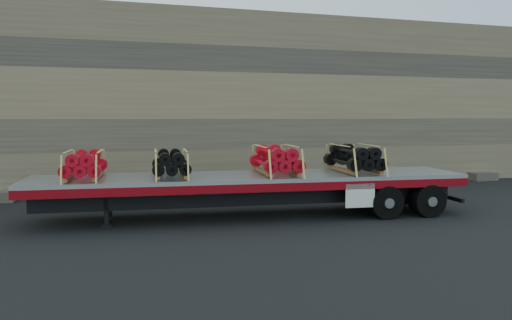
{
  "coord_description": "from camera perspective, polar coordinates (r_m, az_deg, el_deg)",
  "views": [
    {
      "loc": [
        -4.41,
        -13.84,
        2.89
      ],
      "look_at": [
        0.12,
        1.05,
        1.53
      ],
      "focal_mm": 35.0,
      "sensor_mm": 36.0,
      "label": 1
    }
  ],
  "objects": [
    {
      "name": "rock_wall",
      "position": [
        20.82,
        -4.72,
        6.66
      ],
      "size": [
        44.0,
        3.0,
        7.0
      ],
      "primitive_type": "cube",
      "color": "#7A6B54",
      "rests_on": "ground"
    },
    {
      "name": "bundle_rear",
      "position": [
        15.16,
        11.1,
        0.1
      ],
      "size": [
        1.3,
        2.3,
        0.78
      ],
      "primitive_type": null,
      "rotation": [
        0.0,
        0.0,
        -0.09
      ],
      "color": "black",
      "rests_on": "trailer"
    },
    {
      "name": "ground",
      "position": [
        14.81,
        0.74,
        -6.26
      ],
      "size": [
        120.0,
        120.0,
        0.0
      ],
      "primitive_type": "plane",
      "color": "black",
      "rests_on": "ground"
    },
    {
      "name": "bundle_front",
      "position": [
        14.1,
        -18.99,
        -0.58
      ],
      "size": [
        1.18,
        2.09,
        0.71
      ],
      "primitive_type": null,
      "rotation": [
        0.0,
        0.0,
        -0.09
      ],
      "color": "red",
      "rests_on": "trailer"
    },
    {
      "name": "bundle_midrear",
      "position": [
        14.41,
        2.27,
        -0.05
      ],
      "size": [
        1.31,
        2.31,
        0.79
      ],
      "primitive_type": null,
      "rotation": [
        0.0,
        0.0,
        -0.09
      ],
      "color": "red",
      "rests_on": "trailer"
    },
    {
      "name": "trailer",
      "position": [
        14.38,
        -0.54,
        -4.11
      ],
      "size": [
        12.47,
        3.48,
        1.23
      ],
      "primitive_type": null,
      "rotation": [
        0.0,
        0.0,
        -0.09
      ],
      "color": "#ACAEB4",
      "rests_on": "ground"
    },
    {
      "name": "bundle_midfront",
      "position": [
        14.0,
        -9.73,
        -0.44
      ],
      "size": [
        1.17,
        2.06,
        0.7
      ],
      "primitive_type": null,
      "rotation": [
        0.0,
        0.0,
        -0.09
      ],
      "color": "black",
      "rests_on": "trailer"
    }
  ]
}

